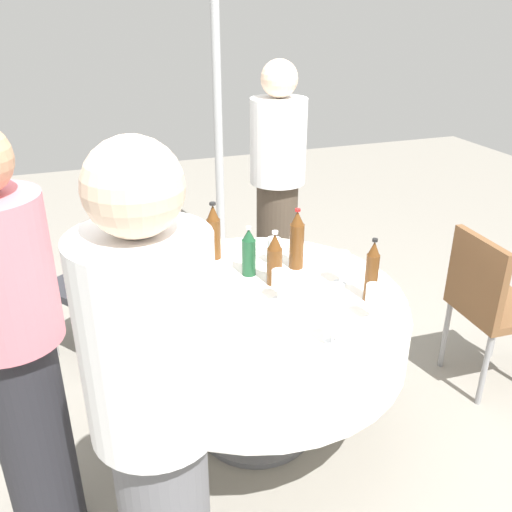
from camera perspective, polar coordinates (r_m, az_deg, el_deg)
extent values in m
plane|color=gray|center=(2.85, 0.00, -17.28)|extent=(10.00, 10.00, 0.00)
cylinder|color=white|center=(2.42, 0.00, -4.62)|extent=(1.32, 1.32, 0.04)
cylinder|color=white|center=(2.49, 0.00, -7.22)|extent=(1.35, 1.35, 0.22)
cylinder|color=slate|center=(2.70, 0.00, -13.51)|extent=(0.14, 0.14, 0.48)
cylinder|color=slate|center=(2.84, 0.00, -17.06)|extent=(0.56, 0.56, 0.03)
cylinder|color=#593314|center=(2.39, 11.90, -2.21)|extent=(0.06, 0.06, 0.21)
cone|color=#593314|center=(2.33, 12.20, 0.80)|extent=(0.05, 0.05, 0.06)
cylinder|color=black|center=(2.32, 12.28, 1.63)|extent=(0.02, 0.02, 0.01)
cylinder|color=#593314|center=(2.63, 4.24, 1.03)|extent=(0.07, 0.07, 0.22)
cone|color=#593314|center=(2.58, 4.35, 3.97)|extent=(0.06, 0.06, 0.07)
cylinder|color=red|center=(2.56, 4.37, 4.80)|extent=(0.03, 0.03, 0.01)
cylinder|color=#593314|center=(2.73, -4.41, 1.79)|extent=(0.07, 0.07, 0.21)
cone|color=#593314|center=(2.68, -4.51, 4.56)|extent=(0.06, 0.06, 0.08)
cylinder|color=black|center=(2.67, -4.54, 5.45)|extent=(0.03, 0.03, 0.01)
cylinder|color=#194728|center=(2.56, -0.75, -0.14)|extent=(0.07, 0.07, 0.18)
cone|color=#194728|center=(2.52, -0.77, 2.25)|extent=(0.06, 0.06, 0.05)
cylinder|color=silver|center=(2.50, -0.77, 2.95)|extent=(0.02, 0.02, 0.01)
cylinder|color=#593314|center=(2.48, 1.93, -1.09)|extent=(0.07, 0.07, 0.17)
cone|color=#593314|center=(2.43, 1.98, 1.54)|extent=(0.06, 0.06, 0.07)
cylinder|color=silver|center=(2.41, 1.99, 2.47)|extent=(0.03, 0.03, 0.01)
cylinder|color=white|center=(2.30, 11.88, -6.44)|extent=(0.06, 0.06, 0.00)
cylinder|color=white|center=(2.27, 11.97, -5.49)|extent=(0.01, 0.01, 0.08)
cylinder|color=white|center=(2.24, 12.15, -3.78)|extent=(0.06, 0.06, 0.07)
cylinder|color=white|center=(2.55, 8.71, -2.73)|extent=(0.06, 0.06, 0.00)
cylinder|color=white|center=(2.54, 8.76, -1.94)|extent=(0.01, 0.01, 0.08)
cylinder|color=white|center=(2.50, 8.88, -0.40)|extent=(0.07, 0.07, 0.07)
cylinder|color=white|center=(2.39, 2.37, -4.55)|extent=(0.06, 0.06, 0.00)
cylinder|color=white|center=(2.37, 2.39, -3.80)|extent=(0.01, 0.01, 0.07)
cylinder|color=white|center=(2.34, 2.42, -2.30)|extent=(0.06, 0.06, 0.07)
cylinder|color=maroon|center=(2.35, 2.41, -2.73)|extent=(0.05, 0.05, 0.03)
cylinder|color=white|center=(2.71, 1.83, -0.71)|extent=(0.06, 0.06, 0.00)
cylinder|color=white|center=(2.70, 1.84, -0.06)|extent=(0.01, 0.01, 0.06)
cylinder|color=white|center=(2.67, 1.86, 1.21)|extent=(0.07, 0.07, 0.07)
cylinder|color=white|center=(2.12, 7.92, -8.96)|extent=(0.06, 0.06, 0.00)
cylinder|color=white|center=(2.11, 7.97, -8.23)|extent=(0.01, 0.01, 0.06)
cylinder|color=white|center=(2.07, 8.08, -6.73)|extent=(0.07, 0.07, 0.07)
cylinder|color=maroon|center=(2.08, 8.05, -7.18)|extent=(0.06, 0.06, 0.03)
cylinder|color=white|center=(2.27, -5.80, -6.26)|extent=(0.23, 0.23, 0.02)
cylinder|color=white|center=(2.11, 0.59, -8.74)|extent=(0.20, 0.20, 0.02)
cylinder|color=white|center=(2.52, -9.70, -3.11)|extent=(0.21, 0.21, 0.02)
cube|color=silver|center=(2.44, -0.97, -3.84)|extent=(0.12, 0.15, 0.00)
cube|color=silver|center=(2.86, 0.72, 0.78)|extent=(0.04, 0.18, 0.00)
cylinder|color=#4C3F33|center=(3.58, 2.14, 0.82)|extent=(0.26, 0.26, 0.90)
cylinder|color=white|center=(3.35, 2.33, 11.83)|extent=(0.34, 0.34, 0.51)
sphere|color=beige|center=(3.29, 2.44, 17.97)|extent=(0.22, 0.22, 0.22)
cylinder|color=#26262B|center=(2.28, -21.93, -17.37)|extent=(0.26, 0.26, 0.89)
cylinder|color=white|center=(1.38, -11.13, -8.46)|extent=(0.34, 0.34, 0.55)
sphere|color=beige|center=(1.21, -12.65, 6.99)|extent=(0.23, 0.23, 0.23)
cube|color=brown|center=(3.16, 23.94, -5.00)|extent=(0.42, 0.42, 0.04)
cube|color=brown|center=(2.96, 21.96, -2.09)|extent=(0.40, 0.06, 0.42)
cylinder|color=gray|center=(3.49, 23.70, -6.58)|extent=(0.03, 0.03, 0.43)
cylinder|color=gray|center=(3.08, 22.67, -10.86)|extent=(0.03, 0.03, 0.43)
cylinder|color=gray|center=(3.29, 19.09, -7.70)|extent=(0.03, 0.03, 0.43)
cube|color=#2D2D33|center=(3.26, -16.98, -2.92)|extent=(0.56, 0.56, 0.04)
cube|color=#2D2D33|center=(3.04, -15.29, -0.36)|extent=(0.27, 0.35, 0.42)
cylinder|color=gray|center=(3.58, -16.21, -4.48)|extent=(0.03, 0.03, 0.43)
cylinder|color=gray|center=(3.41, -20.51, -6.72)|extent=(0.03, 0.03, 0.43)
cylinder|color=gray|center=(3.35, -12.38, -6.18)|extent=(0.03, 0.03, 0.43)
cylinder|color=gray|center=(3.17, -16.79, -8.71)|extent=(0.03, 0.03, 0.43)
cylinder|color=#B2B5B7|center=(4.45, -4.05, 16.11)|extent=(0.07, 0.07, 2.46)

